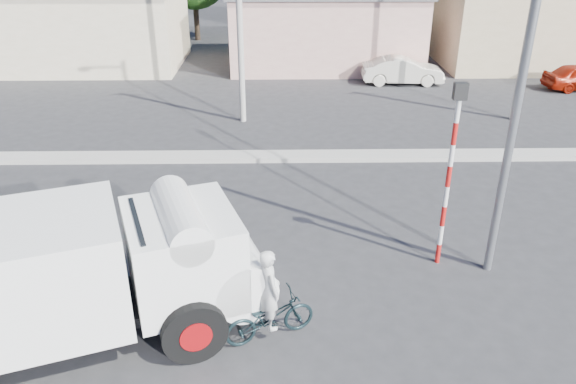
{
  "coord_description": "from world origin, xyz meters",
  "views": [
    {
      "loc": [
        -0.55,
        -9.75,
        7.38
      ],
      "look_at": [
        -0.34,
        2.71,
        1.3
      ],
      "focal_mm": 35.0,
      "sensor_mm": 36.0,
      "label": 1
    }
  ],
  "objects_px": {
    "bicycle": "(270,317)",
    "traffic_pole": "(451,162)",
    "truck": "(83,274)",
    "car_cream": "(402,71)",
    "streetlight": "(518,56)",
    "cyclist": "(270,302)"
  },
  "relations": [
    {
      "from": "truck",
      "to": "streetlight",
      "type": "distance_m",
      "value": 9.27
    },
    {
      "from": "car_cream",
      "to": "traffic_pole",
      "type": "height_order",
      "value": "traffic_pole"
    },
    {
      "from": "car_cream",
      "to": "traffic_pole",
      "type": "distance_m",
      "value": 16.39
    },
    {
      "from": "truck",
      "to": "cyclist",
      "type": "relative_size",
      "value": 4.25
    },
    {
      "from": "truck",
      "to": "car_cream",
      "type": "height_order",
      "value": "truck"
    },
    {
      "from": "bicycle",
      "to": "cyclist",
      "type": "distance_m",
      "value": 0.36
    },
    {
      "from": "bicycle",
      "to": "car_cream",
      "type": "height_order",
      "value": "car_cream"
    },
    {
      "from": "car_cream",
      "to": "traffic_pole",
      "type": "bearing_deg",
      "value": 174.07
    },
    {
      "from": "truck",
      "to": "streetlight",
      "type": "bearing_deg",
      "value": -4.07
    },
    {
      "from": "car_cream",
      "to": "bicycle",
      "type": "bearing_deg",
      "value": 163.74
    },
    {
      "from": "truck",
      "to": "car_cream",
      "type": "distance_m",
      "value": 21.11
    },
    {
      "from": "truck",
      "to": "car_cream",
      "type": "xyz_separation_m",
      "value": [
        9.71,
        18.72,
        -0.88
      ]
    },
    {
      "from": "bicycle",
      "to": "car_cream",
      "type": "distance_m",
      "value": 19.74
    },
    {
      "from": "truck",
      "to": "cyclist",
      "type": "distance_m",
      "value": 3.47
    },
    {
      "from": "bicycle",
      "to": "traffic_pole",
      "type": "height_order",
      "value": "traffic_pole"
    },
    {
      "from": "cyclist",
      "to": "car_cream",
      "type": "height_order",
      "value": "cyclist"
    },
    {
      "from": "traffic_pole",
      "to": "streetlight",
      "type": "distance_m",
      "value": 2.56
    },
    {
      "from": "streetlight",
      "to": "cyclist",
      "type": "bearing_deg",
      "value": -154.85
    },
    {
      "from": "truck",
      "to": "cyclist",
      "type": "height_order",
      "value": "truck"
    },
    {
      "from": "truck",
      "to": "bicycle",
      "type": "height_order",
      "value": "truck"
    },
    {
      "from": "traffic_pole",
      "to": "streetlight",
      "type": "bearing_deg",
      "value": -17.73
    },
    {
      "from": "traffic_pole",
      "to": "streetlight",
      "type": "relative_size",
      "value": 0.48
    }
  ]
}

